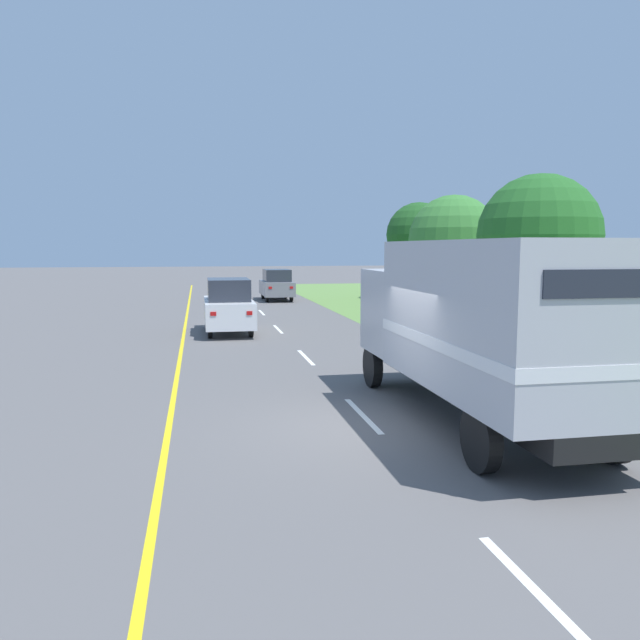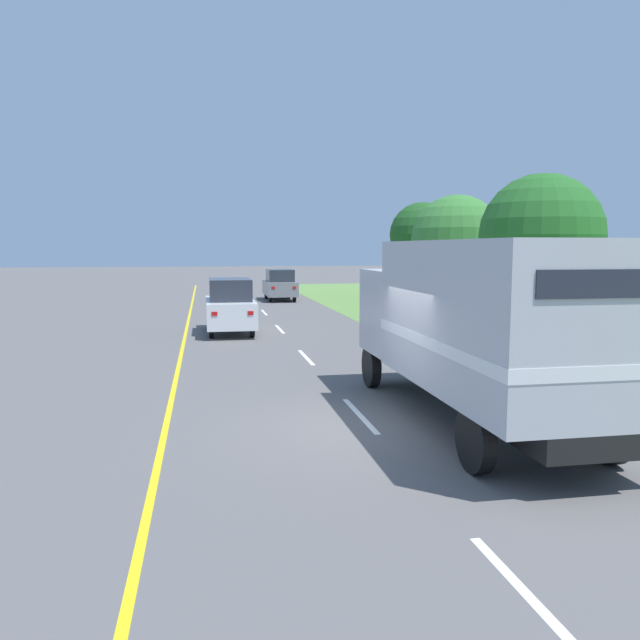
{
  "view_description": "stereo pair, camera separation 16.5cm",
  "coord_description": "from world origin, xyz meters",
  "px_view_note": "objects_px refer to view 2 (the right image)",
  "views": [
    {
      "loc": [
        -3.1,
        -10.79,
        3.27
      ],
      "look_at": [
        0.3,
        6.66,
        1.2
      ],
      "focal_mm": 35.0,
      "sensor_mm": 36.0,
      "label": 1
    },
    {
      "loc": [
        -2.94,
        -10.82,
        3.27
      ],
      "look_at": [
        0.3,
        6.66,
        1.2
      ],
      "focal_mm": 35.0,
      "sensor_mm": 36.0,
      "label": 2
    }
  ],
  "objects_px": {
    "roadside_tree_near": "(541,235)",
    "roadside_tree_mid": "(456,240)",
    "horse_trailer_truck": "(478,322)",
    "lead_car_white": "(230,306)",
    "lead_car_grey_ahead": "(280,285)",
    "highway_sign": "(514,299)",
    "roadside_tree_far": "(422,235)"
  },
  "relations": [
    {
      "from": "lead_car_white",
      "to": "lead_car_grey_ahead",
      "type": "bearing_deg",
      "value": 75.87
    },
    {
      "from": "lead_car_white",
      "to": "highway_sign",
      "type": "height_order",
      "value": "highway_sign"
    },
    {
      "from": "roadside_tree_near",
      "to": "roadside_tree_far",
      "type": "height_order",
      "value": "roadside_tree_near"
    },
    {
      "from": "roadside_tree_mid",
      "to": "highway_sign",
      "type": "bearing_deg",
      "value": -105.55
    },
    {
      "from": "horse_trailer_truck",
      "to": "highway_sign",
      "type": "distance_m",
      "value": 7.37
    },
    {
      "from": "lead_car_grey_ahead",
      "to": "horse_trailer_truck",
      "type": "bearing_deg",
      "value": -89.41
    },
    {
      "from": "roadside_tree_near",
      "to": "horse_trailer_truck",
      "type": "bearing_deg",
      "value": -123.99
    },
    {
      "from": "lead_car_white",
      "to": "roadside_tree_mid",
      "type": "height_order",
      "value": "roadside_tree_mid"
    },
    {
      "from": "horse_trailer_truck",
      "to": "roadside_tree_far",
      "type": "distance_m",
      "value": 28.7
    },
    {
      "from": "lead_car_white",
      "to": "lead_car_grey_ahead",
      "type": "distance_m",
      "value": 15.03
    },
    {
      "from": "lead_car_white",
      "to": "roadside_tree_near",
      "type": "bearing_deg",
      "value": -7.59
    },
    {
      "from": "roadside_tree_mid",
      "to": "roadside_tree_near",
      "type": "bearing_deg",
      "value": -86.64
    },
    {
      "from": "lead_car_grey_ahead",
      "to": "highway_sign",
      "type": "bearing_deg",
      "value": -78.96
    },
    {
      "from": "roadside_tree_near",
      "to": "roadside_tree_mid",
      "type": "height_order",
      "value": "roadside_tree_near"
    },
    {
      "from": "roadside_tree_far",
      "to": "lead_car_white",
      "type": "bearing_deg",
      "value": -132.56
    },
    {
      "from": "lead_car_white",
      "to": "horse_trailer_truck",
      "type": "bearing_deg",
      "value": -73.69
    },
    {
      "from": "highway_sign",
      "to": "roadside_tree_near",
      "type": "bearing_deg",
      "value": 54.66
    },
    {
      "from": "horse_trailer_truck",
      "to": "roadside_tree_near",
      "type": "xyz_separation_m",
      "value": [
        8.04,
        11.92,
        1.83
      ]
    },
    {
      "from": "lead_car_white",
      "to": "roadside_tree_near",
      "type": "height_order",
      "value": "roadside_tree_near"
    },
    {
      "from": "roadside_tree_near",
      "to": "roadside_tree_far",
      "type": "bearing_deg",
      "value": 87.61
    },
    {
      "from": "highway_sign",
      "to": "roadside_tree_near",
      "type": "xyz_separation_m",
      "value": [
        4.05,
        5.72,
        1.96
      ]
    },
    {
      "from": "horse_trailer_truck",
      "to": "lead_car_white",
      "type": "relative_size",
      "value": 1.76
    },
    {
      "from": "highway_sign",
      "to": "lead_car_grey_ahead",
      "type": "bearing_deg",
      "value": 101.04
    },
    {
      "from": "lead_car_grey_ahead",
      "to": "roadside_tree_far",
      "type": "bearing_deg",
      "value": -5.21
    },
    {
      "from": "roadside_tree_near",
      "to": "lead_car_white",
      "type": "bearing_deg",
      "value": 172.41
    },
    {
      "from": "lead_car_white",
      "to": "highway_sign",
      "type": "relative_size",
      "value": 1.52
    },
    {
      "from": "lead_car_grey_ahead",
      "to": "highway_sign",
      "type": "xyz_separation_m",
      "value": [
        4.27,
        -21.89,
        0.8
      ]
    },
    {
      "from": "lead_car_white",
      "to": "roadside_tree_mid",
      "type": "relative_size",
      "value": 0.75
    },
    {
      "from": "horse_trailer_truck",
      "to": "lead_car_grey_ahead",
      "type": "xyz_separation_m",
      "value": [
        -0.29,
        28.09,
        -0.94
      ]
    },
    {
      "from": "lead_car_white",
      "to": "roadside_tree_far",
      "type": "bearing_deg",
      "value": 47.44
    },
    {
      "from": "horse_trailer_truck",
      "to": "lead_car_grey_ahead",
      "type": "distance_m",
      "value": 28.11
    },
    {
      "from": "lead_car_grey_ahead",
      "to": "roadside_tree_mid",
      "type": "bearing_deg",
      "value": -48.3
    }
  ]
}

